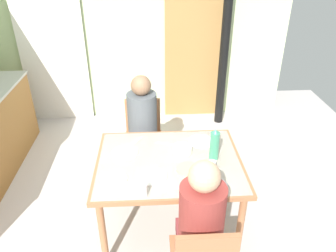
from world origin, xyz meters
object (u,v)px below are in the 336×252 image
object	(u,v)px
dining_table	(169,168)
serving_bowl_center	(182,149)
person_near_diner	(201,216)
water_bottle_green_near	(214,145)
chair_far_diner	(143,134)
person_far_diner	(142,117)

from	to	relation	value
dining_table	serving_bowl_center	world-z (taller)	serving_bowl_center
dining_table	person_near_diner	xyz separation A→B (m)	(0.17, -0.70, 0.12)
person_near_diner	water_bottle_green_near	world-z (taller)	person_near_diner
dining_table	person_near_diner	size ratio (longest dim) A/B	1.59
chair_far_diner	serving_bowl_center	distance (m)	0.84
dining_table	person_far_diner	xyz separation A→B (m)	(-0.23, 0.70, 0.12)
dining_table	chair_far_diner	distance (m)	0.88
person_far_diner	water_bottle_green_near	xyz separation A→B (m)	(0.61, -0.69, 0.08)
dining_table	water_bottle_green_near	distance (m)	0.43
chair_far_diner	person_far_diner	world-z (taller)	person_far_diner
dining_table	chair_far_diner	world-z (taller)	chair_far_diner
person_near_diner	water_bottle_green_near	distance (m)	0.75
person_near_diner	serving_bowl_center	size ratio (longest dim) A/B	4.53
dining_table	chair_far_diner	bearing A→B (deg)	105.39
person_near_diner	person_far_diner	bearing A→B (deg)	105.85
water_bottle_green_near	serving_bowl_center	size ratio (longest dim) A/B	1.67
person_near_diner	person_far_diner	xyz separation A→B (m)	(-0.40, 1.40, 0.00)
chair_far_diner	water_bottle_green_near	distance (m)	1.09
dining_table	person_near_diner	world-z (taller)	person_near_diner
chair_far_diner	person_near_diner	distance (m)	1.62
water_bottle_green_near	dining_table	bearing A→B (deg)	-177.59
chair_far_diner	water_bottle_green_near	xyz separation A→B (m)	(0.61, -0.82, 0.37)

